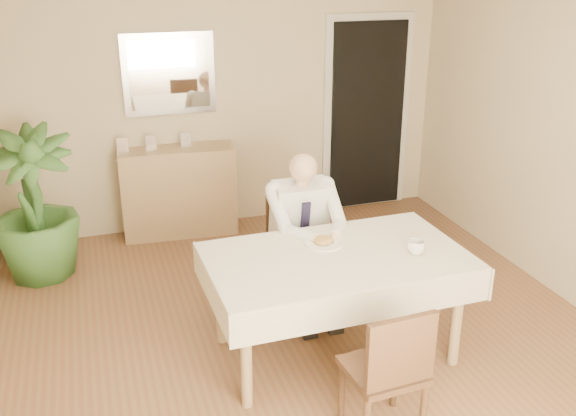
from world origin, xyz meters
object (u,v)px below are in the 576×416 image
object	(u,v)px
seated_man	(307,229)
dining_table	(336,266)
sideboard	(179,191)
chair_far	(295,240)
potted_palm	(33,205)
chair_near	(390,368)
coffee_mug	(416,247)

from	to	relation	value
seated_man	dining_table	bearing A→B (deg)	-90.00
sideboard	seated_man	bearing A→B (deg)	-64.86
dining_table	chair_far	distance (m)	0.90
potted_palm	seated_man	bearing A→B (deg)	-32.50
dining_table	potted_palm	distance (m)	2.71
dining_table	seated_man	size ratio (longest dim) A/B	1.40
dining_table	sideboard	size ratio (longest dim) A/B	1.59
seated_man	potted_palm	size ratio (longest dim) A/B	0.96
dining_table	chair_far	xyz separation A→B (m)	(0.00, 0.88, -0.19)
chair_far	chair_near	world-z (taller)	chair_near
coffee_mug	potted_palm	size ratio (longest dim) A/B	0.09
chair_near	coffee_mug	distance (m)	0.98
dining_table	sideboard	distance (m)	2.50
seated_man	potted_palm	bearing A→B (deg)	147.50
dining_table	chair_near	bearing A→B (deg)	-93.64
chair_far	seated_man	size ratio (longest dim) A/B	0.69
chair_far	seated_man	bearing A→B (deg)	-83.33
sideboard	potted_palm	xyz separation A→B (m)	(-1.28, -0.54, 0.21)
chair_far	potted_palm	size ratio (longest dim) A/B	0.66
coffee_mug	sideboard	distance (m)	2.82
seated_man	coffee_mug	size ratio (longest dim) A/B	10.55
dining_table	potted_palm	bearing A→B (deg)	135.51
sideboard	potted_palm	world-z (taller)	potted_palm
seated_man	sideboard	world-z (taller)	seated_man
chair_near	potted_palm	world-z (taller)	potted_palm
chair_far	sideboard	world-z (taller)	sideboard
coffee_mug	potted_palm	world-z (taller)	potted_palm
chair_far	sideboard	bearing A→B (deg)	121.19
chair_far	chair_near	xyz separation A→B (m)	(-0.04, -1.77, 0.00)
dining_table	seated_man	bearing A→B (deg)	88.66
chair_far	sideboard	size ratio (longest dim) A/B	0.78
seated_man	chair_near	bearing A→B (deg)	-91.38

